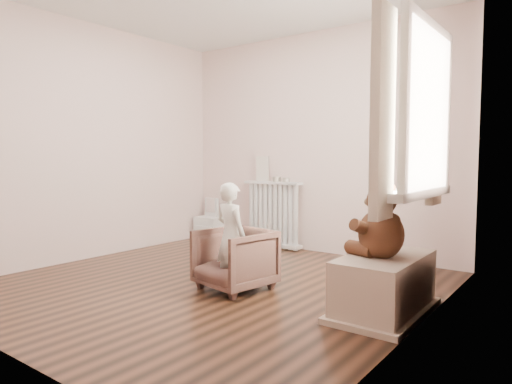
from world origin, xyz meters
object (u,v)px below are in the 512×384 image
Objects in this scene: teddy_bear at (381,222)px; plush_cat at (417,174)px; radiator at (273,216)px; toy_bench at (384,286)px; child at (231,236)px; armchair at (235,259)px; toy_vanity at (209,219)px.

plush_cat is (0.15, 0.29, 0.33)m from teddy_bear.
toy_bench is (2.02, -1.52, -0.19)m from radiator.
teddy_bear is at bearing -161.76° from child.
teddy_bear reaches higher than armchair.
toy_bench is at bearing 96.26° from teddy_bear.
toy_vanity is at bearing 154.10° from toy_bench.
teddy_bear is (3.06, -1.55, 0.40)m from toy_vanity.
child is at bearing -155.94° from teddy_bear.
child is at bearing -66.07° from radiator.
teddy_bear reaches higher than toy_vanity.
child reaches higher than toy_bench.
teddy_bear is 1.95× the size of plush_cat.
toy_vanity is 2.51m from child.
teddy_bear is at bearing -26.85° from toy_vanity.
plush_cat reaches higher than toy_bench.
toy_vanity is 3.45m from teddy_bear.
armchair is at bearing -171.98° from toy_bench.
toy_vanity is 2.13× the size of plush_cat.
child is at bearing -169.74° from toy_bench.
radiator is 1.87m from armchair.
toy_vanity is 0.99× the size of armchair.
radiator is 1.47× the size of toy_vanity.
child is 1.73× the size of teddy_bear.
teddy_bear reaches higher than toy_bench.
armchair is 1.26m from toy_bench.
armchair is at bearing -158.22° from teddy_bear.
teddy_bear is (2.01, -1.58, 0.28)m from radiator.
teddy_bear reaches higher than radiator.
plush_cat reaches higher than child.
child is at bearing -79.48° from armchair.
toy_bench is at bearing -159.22° from child.
plush_cat is at bearing -21.39° from toy_vanity.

